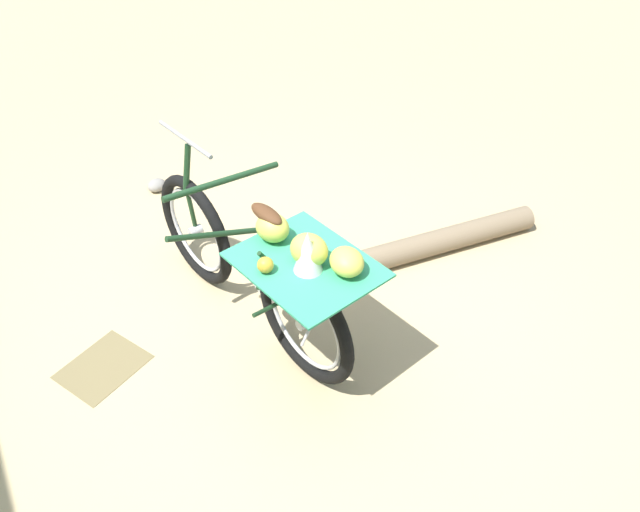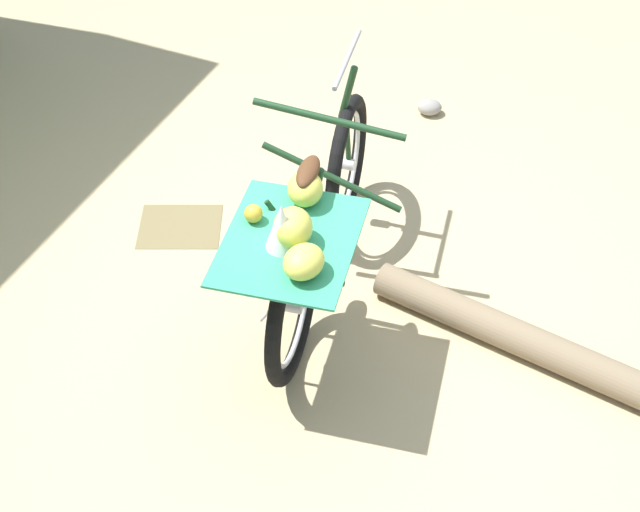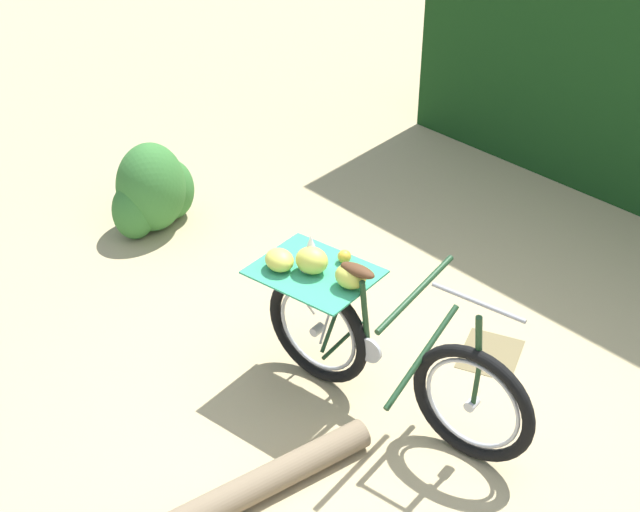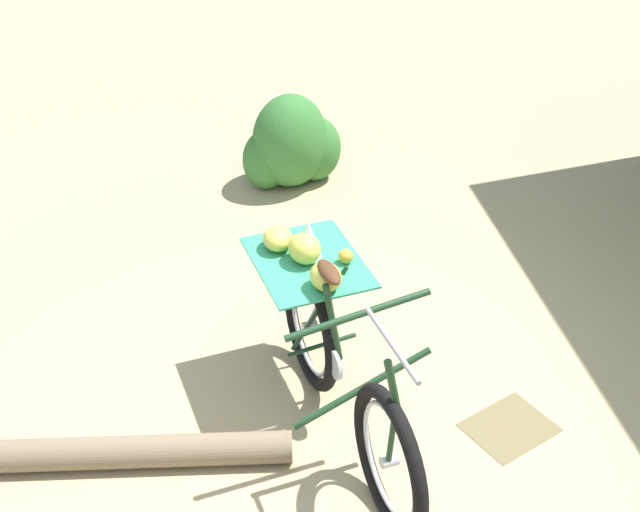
% 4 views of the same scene
% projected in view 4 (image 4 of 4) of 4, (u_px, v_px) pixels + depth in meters
% --- Properties ---
extents(ground_plane, '(60.00, 60.00, 0.00)m').
position_uv_depth(ground_plane, '(359.00, 412.00, 4.98)').
color(ground_plane, tan).
extents(bicycle, '(0.87, 1.80, 1.03)m').
position_uv_depth(bicycle, '(337.00, 355.00, 4.63)').
color(bicycle, black).
rests_on(bicycle, ground_plane).
extents(fallen_log, '(1.64, 1.12, 0.16)m').
position_uv_depth(fallen_log, '(110.00, 453.00, 4.63)').
color(fallen_log, '#7F6B51').
rests_on(fallen_log, ground_plane).
extents(shrub_cluster, '(0.76, 0.52, 0.72)m').
position_uv_depth(shrub_cluster, '(292.00, 145.00, 6.87)').
color(shrub_cluster, '#387533').
rests_on(shrub_cluster, ground_plane).
extents(leaf_litter_patch, '(0.44, 0.36, 0.01)m').
position_uv_depth(leaf_litter_patch, '(509.00, 427.00, 4.88)').
color(leaf_litter_patch, olive).
rests_on(leaf_litter_patch, ground_plane).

